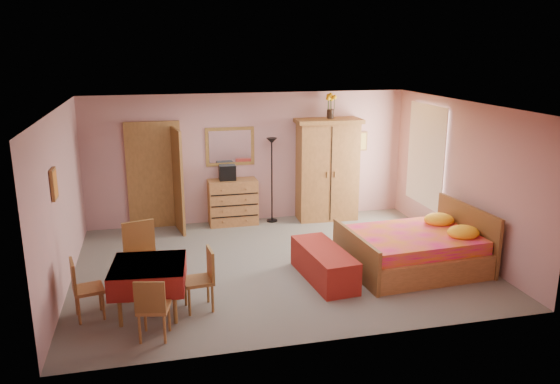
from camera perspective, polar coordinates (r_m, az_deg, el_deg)
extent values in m
plane|color=slate|center=(9.08, -0.18, -7.55)|extent=(6.50, 6.50, 0.00)
plane|color=brown|center=(8.43, -0.19, 9.00)|extent=(6.50, 6.50, 0.00)
cube|color=tan|center=(11.05, -3.15, 3.59)|extent=(6.50, 0.10, 2.60)
cube|color=tan|center=(6.36, 4.98, -5.09)|extent=(6.50, 0.10, 2.60)
cube|color=tan|center=(8.56, -21.89, -0.88)|extent=(0.10, 5.00, 2.60)
cube|color=tan|center=(9.90, 18.46, 1.49)|extent=(0.10, 5.00, 2.60)
cube|color=#9E6B35|center=(10.91, -12.97, 1.60)|extent=(1.06, 0.12, 2.15)
cube|color=white|center=(10.87, 15.06, 3.70)|extent=(0.08, 1.40, 1.95)
cube|color=orange|center=(7.88, -22.55, 0.77)|extent=(0.04, 0.32, 0.42)
cube|color=#D8BF59|center=(11.62, 8.38, 5.27)|extent=(0.30, 0.04, 0.40)
cube|color=#A36737|center=(10.99, -4.96, -1.04)|extent=(0.97, 0.49, 0.91)
cube|color=silver|center=(10.94, -5.25, 4.77)|extent=(0.98, 0.06, 0.77)
cube|color=black|center=(10.83, -5.52, 2.03)|extent=(0.33, 0.24, 0.30)
cube|color=black|center=(10.99, -0.86, 1.22)|extent=(0.29, 0.29, 1.73)
cube|color=#A16A36|center=(11.20, 4.94, 2.35)|extent=(1.35, 0.74, 2.08)
cube|color=yellow|center=(11.04, 5.31, 8.96)|extent=(0.21, 0.21, 0.50)
cube|color=#E41674|center=(9.01, 13.70, -4.85)|extent=(2.21, 1.79, 0.97)
cube|color=maroon|center=(8.47, 4.61, -7.51)|extent=(0.69, 1.52, 0.49)
cube|color=maroon|center=(7.60, -13.46, -9.76)|extent=(1.05, 1.05, 0.70)
cube|color=#A56C38|center=(6.96, -13.07, -11.62)|extent=(0.44, 0.44, 0.81)
cube|color=brown|center=(8.15, -14.07, -6.81)|extent=(0.57, 0.57, 1.03)
cube|color=#AA6B39|center=(7.67, -19.39, -9.48)|extent=(0.45, 0.45, 0.82)
cube|color=olive|center=(7.54, -8.53, -9.08)|extent=(0.42, 0.42, 0.85)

